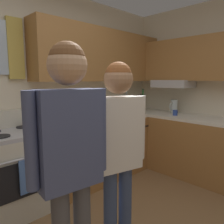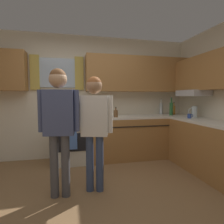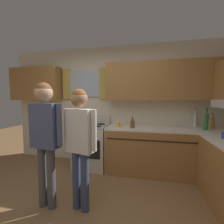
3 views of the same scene
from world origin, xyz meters
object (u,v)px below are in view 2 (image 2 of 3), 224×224
bottle_squat_brown (116,113)px  mug_cobalt_blue (190,116)px  bottle_wine_green (171,108)px  stove_oven (71,139)px  adult_left (59,117)px  bottle_oil_amber (174,110)px  adult_in_plaid (94,120)px  bottle_tall_clear (161,108)px  mug_mustard_yellow (102,115)px  water_pitcher (194,112)px

bottle_squat_brown → mug_cobalt_blue: 1.42m
bottle_wine_green → stove_oven: bearing=178.7°
bottle_wine_green → adult_left: (-2.33, -1.26, -0.01)m
bottle_oil_amber → mug_cobalt_blue: size_ratio=2.49×
bottle_oil_amber → adult_in_plaid: adult_in_plaid is taller
bottle_tall_clear → bottle_oil_amber: bearing=-21.2°
stove_oven → mug_mustard_yellow: (0.60, -0.10, 0.48)m
mug_cobalt_blue → adult_left: adult_left is taller
bottle_oil_amber → adult_left: 2.88m
mug_mustard_yellow → stove_oven: bearing=170.6°
bottle_oil_amber → mug_cobalt_blue: bottle_oil_amber is taller
water_pitcher → adult_in_plaid: adult_in_plaid is taller
stove_oven → adult_left: size_ratio=0.66×
stove_oven → bottle_tall_clear: size_ratio=3.00×
bottle_tall_clear → mug_cobalt_blue: (0.13, -0.89, -0.10)m
adult_left → bottle_oil_amber: bearing=29.9°
stove_oven → adult_in_plaid: size_ratio=0.70×
adult_left → adult_in_plaid: adult_left is taller
water_pitcher → adult_left: (-2.56, -0.80, 0.03)m
bottle_oil_amber → water_pitcher: size_ratio=1.30×
adult_left → adult_in_plaid: bearing=6.1°
adult_in_plaid → adult_left: bearing=-173.9°
mug_mustard_yellow → adult_left: (-0.76, -1.21, 0.10)m
bottle_oil_amber → adult_left: bearing=-150.1°
bottle_wine_green → mug_cobalt_blue: 0.62m
adult_in_plaid → stove_oven: bearing=103.5°
stove_oven → water_pitcher: (2.40, -0.51, 0.54)m
mug_cobalt_blue → water_pitcher: water_pitcher is taller
mug_cobalt_blue → water_pitcher: 0.25m
mug_cobalt_blue → adult_in_plaid: bearing=-162.4°
stove_oven → bottle_tall_clear: bottle_tall_clear is taller
bottle_oil_amber → bottle_squat_brown: bearing=-169.0°
bottle_wine_green → adult_in_plaid: bearing=-147.0°
bottle_squat_brown → bottle_tall_clear: bearing=18.1°
mug_mustard_yellow → adult_left: adult_left is taller
mug_cobalt_blue → adult_in_plaid: (-1.90, -0.60, 0.05)m
stove_oven → adult_in_plaid: 1.40m
bottle_wine_green → adult_left: bearing=-151.6°
bottle_oil_amber → adult_in_plaid: size_ratio=0.18×
bottle_squat_brown → bottle_oil_amber: bearing=11.0°
bottle_tall_clear → water_pitcher: 0.82m
bottle_squat_brown → adult_left: size_ratio=0.12×
bottle_oil_amber → bottle_squat_brown: (-1.46, -0.28, -0.03)m
bottle_tall_clear → water_pitcher: bearing=-66.3°
mug_mustard_yellow → adult_in_plaid: (-0.30, -1.16, 0.05)m
mug_cobalt_blue → adult_in_plaid: size_ratio=0.07×
stove_oven → adult_left: 1.44m
bottle_oil_amber → water_pitcher: bottle_oil_amber is taller
bottle_oil_amber → bottle_tall_clear: (-0.27, 0.11, 0.03)m
bottle_oil_amber → adult_in_plaid: (-2.04, -1.39, -0.02)m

